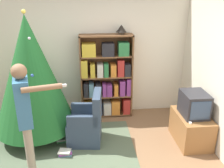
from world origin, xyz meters
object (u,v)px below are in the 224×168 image
(television, at_px, (194,104))
(standing_person, at_px, (26,114))
(bookshelf, at_px, (106,79))
(christmas_tree, at_px, (31,74))
(table_lamp, at_px, (121,29))
(armchair, at_px, (87,125))

(television, xyz_separation_m, standing_person, (-2.58, -0.62, 0.28))
(bookshelf, bearing_deg, christmas_tree, -152.91)
(television, bearing_deg, christmas_tree, 170.01)
(standing_person, relative_size, table_lamp, 8.41)
(armchair, relative_size, standing_person, 0.55)
(christmas_tree, height_order, armchair, christmas_tree)
(armchair, height_order, table_lamp, table_lamp)
(bookshelf, height_order, armchair, bookshelf)
(armchair, xyz_separation_m, table_lamp, (0.71, 0.96, 1.49))
(television, xyz_separation_m, table_lamp, (-1.09, 1.16, 1.09))
(bookshelf, height_order, table_lamp, table_lamp)
(television, height_order, table_lamp, table_lamp)
(armchair, bearing_deg, television, 89.92)
(bookshelf, relative_size, standing_person, 1.02)
(bookshelf, distance_m, standing_person, 2.15)
(christmas_tree, height_order, table_lamp, christmas_tree)
(christmas_tree, height_order, standing_person, christmas_tree)
(bookshelf, xyz_separation_m, table_lamp, (0.30, 0.01, 1.01))
(bookshelf, distance_m, armchair, 1.14)
(standing_person, height_order, table_lamp, table_lamp)
(television, relative_size, christmas_tree, 0.22)
(christmas_tree, xyz_separation_m, armchair, (0.90, -0.28, -0.87))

